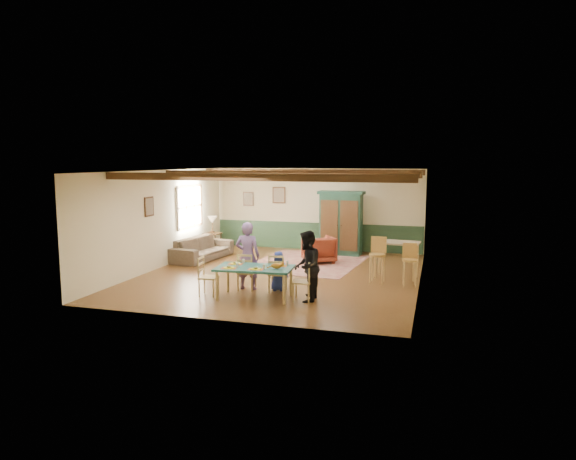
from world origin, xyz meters
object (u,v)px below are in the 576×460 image
(dining_chair_end_left, at_px, (209,276))
(dining_chair_end_right, at_px, (302,281))
(counter_table, at_px, (396,260))
(person_woman, at_px, (307,266))
(sofa, at_px, (203,248))
(armchair, at_px, (319,250))
(dining_table, at_px, (255,283))
(table_lamp, at_px, (212,225))
(person_man, at_px, (248,256))
(person_child, at_px, (278,271))
(cat, at_px, (276,265))
(armoire, at_px, (341,223))
(bar_stool_right, at_px, (410,265))
(dining_chair_far_left, at_px, (247,271))
(dining_chair_far_right, at_px, (278,273))
(end_table, at_px, (213,242))
(bar_stool_left, at_px, (377,260))

(dining_chair_end_left, xyz_separation_m, dining_chair_end_right, (2.09, 0.17, 0.00))
(dining_chair_end_right, xyz_separation_m, counter_table, (1.74, 2.76, 0.03))
(person_woman, bearing_deg, sofa, -135.63)
(dining_chair_end_right, bearing_deg, person_woman, 90.00)
(armchair, bearing_deg, person_woman, 65.47)
(dining_table, height_order, dining_chair_end_right, dining_chair_end_right)
(table_lamp, bearing_deg, person_man, -56.54)
(person_child, bearing_deg, counter_table, -144.39)
(counter_table, bearing_deg, cat, -128.10)
(armoire, bearing_deg, cat, -90.56)
(bar_stool_right, bearing_deg, dining_chair_far_left, -164.44)
(dining_table, distance_m, armoire, 5.72)
(cat, bearing_deg, person_woman, 8.13)
(cat, bearing_deg, dining_chair_far_left, 139.20)
(person_man, xyz_separation_m, person_woman, (1.56, -0.61, -0.03))
(dining_chair_far_left, distance_m, person_woman, 1.67)
(person_man, relative_size, counter_table, 1.41)
(dining_chair_far_right, relative_size, sofa, 0.38)
(person_woman, distance_m, person_child, 1.10)
(dining_chair_far_left, xyz_separation_m, cat, (0.92, -0.67, 0.33))
(armchair, height_order, sofa, armchair)
(person_woman, distance_m, sofa, 5.52)
(person_man, xyz_separation_m, sofa, (-2.60, 3.01, -0.45))
(dining_table, distance_m, counter_table, 3.98)
(dining_chair_far_right, bearing_deg, counter_table, -143.36)
(armoire, xyz_separation_m, armchair, (-0.38, -1.42, -0.62))
(person_woman, bearing_deg, table_lamp, -142.84)
(person_child, relative_size, table_lamp, 1.66)
(armoire, height_order, end_table, armoire)
(counter_table, bearing_deg, dining_table, -134.30)
(dining_chair_far_left, xyz_separation_m, counter_table, (3.20, 2.22, 0.03))
(person_woman, xyz_separation_m, armoire, (-0.29, 5.52, 0.25))
(person_man, height_order, bar_stool_left, person_man)
(dining_chair_far_left, height_order, armoire, armoire)
(person_woman, bearing_deg, dining_chair_far_right, -130.27)
(cat, height_order, end_table, cat)
(cat, distance_m, sofa, 5.17)
(dining_chair_end_right, xyz_separation_m, armchair, (-0.58, 4.12, -0.05))
(end_table, distance_m, table_lamp, 0.58)
(person_man, distance_m, counter_table, 3.87)
(table_lamp, xyz_separation_m, bar_stool_right, (6.47, -3.00, -0.37))
(dining_chair_far_left, distance_m, cat, 1.19)
(dining_chair_far_left, height_order, bar_stool_left, bar_stool_left)
(dining_table, relative_size, armchair, 1.94)
(dining_chair_end_left, bearing_deg, armoire, -22.94)
(person_child, distance_m, table_lamp, 5.64)
(dining_chair_far_left, bearing_deg, cat, 139.20)
(table_lamp, xyz_separation_m, bar_stool_left, (5.69, -2.91, -0.32))
(dining_chair_far_left, xyz_separation_m, dining_chair_end_right, (1.46, -0.54, 0.00))
(person_child, bearing_deg, armchair, -97.22)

